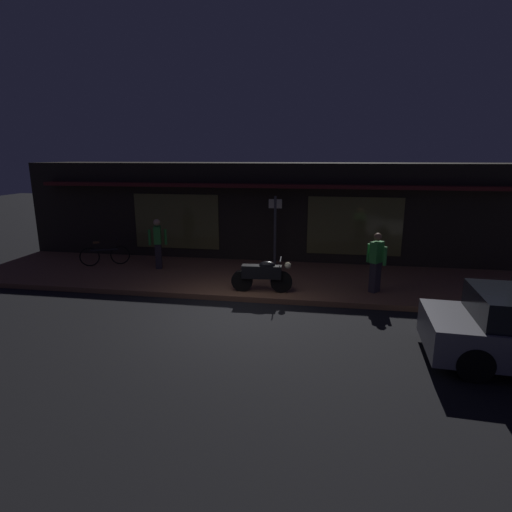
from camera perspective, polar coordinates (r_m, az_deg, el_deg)
ground_plane at (r=10.16m, az=-3.40°, el=-8.37°), size 60.00×60.00×0.00m
sidewalk_slab at (r=12.91m, az=-0.46°, el=-3.11°), size 18.00×4.00×0.15m
storefront_building at (r=15.83m, az=1.65°, el=6.44°), size 18.00×3.30×3.60m
motorcycle at (r=11.26m, az=0.97°, el=-2.63°), size 1.70×0.55×0.97m
bicycle_parked at (r=15.00m, az=-20.43°, el=0.12°), size 1.52×0.75×0.91m
person_photographer at (r=13.96m, az=-13.60°, el=1.83°), size 0.61×0.43×1.67m
person_bystander at (r=11.63m, az=16.50°, el=-0.72°), size 0.53×0.46×1.67m
sign_post at (r=13.74m, az=2.69°, el=4.06°), size 0.44×0.09×2.40m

